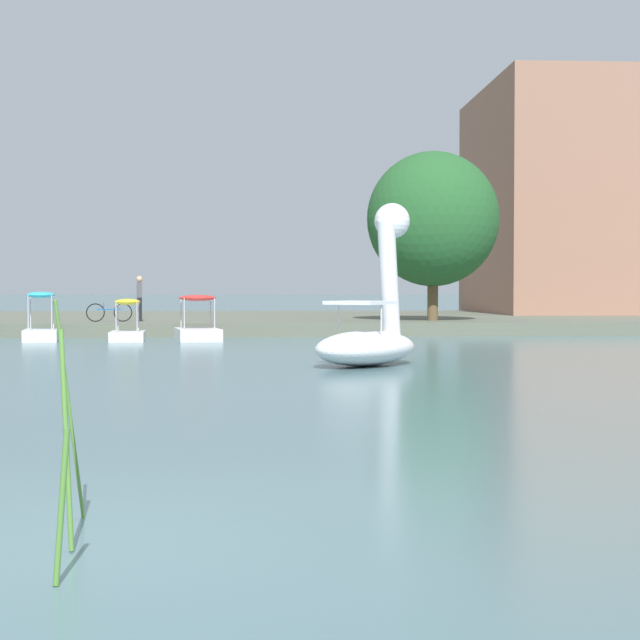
{
  "coord_description": "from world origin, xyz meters",
  "views": [
    {
      "loc": [
        1.13,
        -6.9,
        1.66
      ],
      "look_at": [
        2.88,
        18.29,
        0.91
      ],
      "focal_mm": 58.07,
      "sensor_mm": 36.0,
      "label": 1
    }
  ],
  "objects_px": {
    "bicycle_parked": "(109,312)",
    "pedal_boat_red": "(198,327)",
    "pedal_boat_cyan": "(41,326)",
    "pedal_boat_yellow": "(127,328)",
    "swan_boat": "(371,326)",
    "tree_broadleaf_behind_dock": "(433,219)",
    "person_on_path": "(140,297)"
  },
  "relations": [
    {
      "from": "pedal_boat_red",
      "to": "tree_broadleaf_behind_dock",
      "type": "relative_size",
      "value": 0.41
    },
    {
      "from": "person_on_path",
      "to": "bicycle_parked",
      "type": "xyz_separation_m",
      "value": [
        -1.03,
        -0.56,
        -0.57
      ]
    },
    {
      "from": "tree_broadleaf_behind_dock",
      "to": "swan_boat",
      "type": "bearing_deg",
      "value": -104.86
    },
    {
      "from": "pedal_boat_red",
      "to": "person_on_path",
      "type": "xyz_separation_m",
      "value": [
        -2.36,
        4.76,
        0.94
      ]
    },
    {
      "from": "pedal_boat_cyan",
      "to": "tree_broadleaf_behind_dock",
      "type": "distance_m",
      "value": 14.88
    },
    {
      "from": "pedal_boat_yellow",
      "to": "swan_boat",
      "type": "bearing_deg",
      "value": -59.1
    },
    {
      "from": "pedal_boat_cyan",
      "to": "bicycle_parked",
      "type": "relative_size",
      "value": 1.2
    },
    {
      "from": "tree_broadleaf_behind_dock",
      "to": "person_on_path",
      "type": "xyz_separation_m",
      "value": [
        -10.91,
        -0.01,
        -2.9
      ]
    },
    {
      "from": "pedal_boat_red",
      "to": "pedal_boat_cyan",
      "type": "relative_size",
      "value": 1.31
    },
    {
      "from": "bicycle_parked",
      "to": "pedal_boat_red",
      "type": "bearing_deg",
      "value": -51.04
    },
    {
      "from": "swan_boat",
      "to": "person_on_path",
      "type": "bearing_deg",
      "value": 112.69
    },
    {
      "from": "swan_boat",
      "to": "pedal_boat_red",
      "type": "distance_m",
      "value": 12.01
    },
    {
      "from": "person_on_path",
      "to": "pedal_boat_red",
      "type": "bearing_deg",
      "value": -63.65
    },
    {
      "from": "pedal_boat_cyan",
      "to": "person_on_path",
      "type": "bearing_deg",
      "value": 61.79
    },
    {
      "from": "bicycle_parked",
      "to": "pedal_boat_yellow",
      "type": "bearing_deg",
      "value": -75.34
    },
    {
      "from": "swan_boat",
      "to": "pedal_boat_cyan",
      "type": "distance_m",
      "value": 14.47
    },
    {
      "from": "tree_broadleaf_behind_dock",
      "to": "pedal_boat_red",
      "type": "bearing_deg",
      "value": -150.87
    },
    {
      "from": "swan_boat",
      "to": "tree_broadleaf_behind_dock",
      "type": "height_order",
      "value": "tree_broadleaf_behind_dock"
    },
    {
      "from": "pedal_boat_yellow",
      "to": "bicycle_parked",
      "type": "bearing_deg",
      "value": 104.66
    },
    {
      "from": "pedal_boat_red",
      "to": "pedal_boat_yellow",
      "type": "bearing_deg",
      "value": -172.71
    },
    {
      "from": "pedal_boat_red",
      "to": "tree_broadleaf_behind_dock",
      "type": "height_order",
      "value": "tree_broadleaf_behind_dock"
    },
    {
      "from": "pedal_boat_yellow",
      "to": "pedal_boat_red",
      "type": "bearing_deg",
      "value": 7.29
    },
    {
      "from": "pedal_boat_red",
      "to": "pedal_boat_yellow",
      "type": "height_order",
      "value": "pedal_boat_red"
    },
    {
      "from": "person_on_path",
      "to": "swan_boat",
      "type": "bearing_deg",
      "value": -67.31
    },
    {
      "from": "bicycle_parked",
      "to": "person_on_path",
      "type": "bearing_deg",
      "value": 28.63
    },
    {
      "from": "swan_boat",
      "to": "tree_broadleaf_behind_dock",
      "type": "relative_size",
      "value": 0.57
    },
    {
      "from": "pedal_boat_cyan",
      "to": "pedal_boat_yellow",
      "type": "bearing_deg",
      "value": -3.39
    },
    {
      "from": "pedal_boat_yellow",
      "to": "person_on_path",
      "type": "height_order",
      "value": "person_on_path"
    },
    {
      "from": "swan_boat",
      "to": "pedal_boat_red",
      "type": "relative_size",
      "value": 1.4
    },
    {
      "from": "pedal_boat_cyan",
      "to": "person_on_path",
      "type": "xyz_separation_m",
      "value": [
        2.62,
        4.88,
        0.9
      ]
    },
    {
      "from": "pedal_boat_red",
      "to": "person_on_path",
      "type": "height_order",
      "value": "person_on_path"
    },
    {
      "from": "pedal_boat_red",
      "to": "pedal_boat_yellow",
      "type": "xyz_separation_m",
      "value": [
        -2.22,
        -0.28,
        -0.03
      ]
    }
  ]
}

